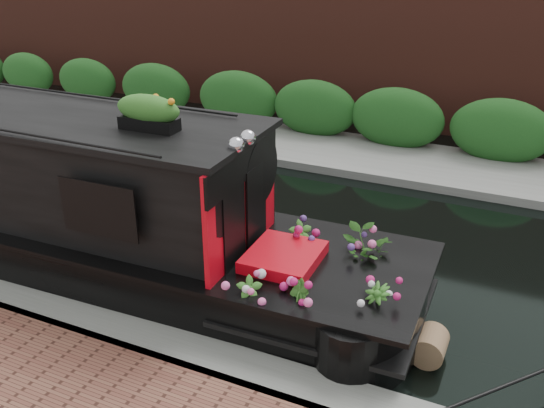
% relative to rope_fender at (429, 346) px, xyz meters
% --- Properties ---
extents(ground, '(80.00, 80.00, 0.00)m').
position_rel_rope_fender_xyz_m(ground, '(-4.25, 2.01, -0.20)').
color(ground, black).
rests_on(ground, ground).
extents(near_bank_coping, '(40.00, 0.60, 0.50)m').
position_rel_rope_fender_xyz_m(near_bank_coping, '(-4.25, -1.29, -0.20)').
color(near_bank_coping, slate).
rests_on(near_bank_coping, ground).
extents(far_bank_path, '(40.00, 2.40, 0.34)m').
position_rel_rope_fender_xyz_m(far_bank_path, '(-4.25, 6.21, -0.20)').
color(far_bank_path, slate).
rests_on(far_bank_path, ground).
extents(far_hedge, '(40.00, 1.10, 2.80)m').
position_rel_rope_fender_xyz_m(far_hedge, '(-4.25, 7.11, -0.20)').
color(far_hedge, '#1C4E1A').
rests_on(far_hedge, ground).
extents(far_brick_wall, '(40.00, 1.00, 8.00)m').
position_rel_rope_fender_xyz_m(far_brick_wall, '(-4.25, 9.21, -0.20)').
color(far_brick_wall, '#52251B').
rests_on(far_brick_wall, ground).
extents(rope_fender, '(0.39, 0.45, 0.39)m').
position_rel_rope_fender_xyz_m(rope_fender, '(0.00, 0.00, 0.00)').
color(rope_fender, '#816244').
rests_on(rope_fender, ground).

